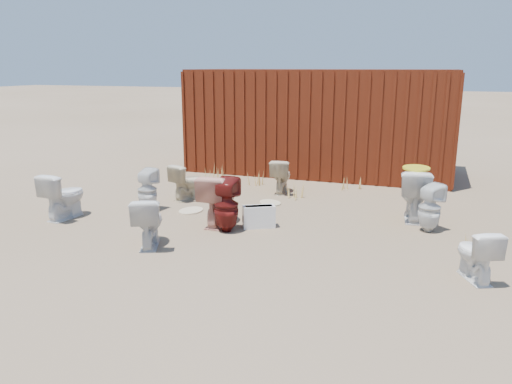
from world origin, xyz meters
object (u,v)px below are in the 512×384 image
(toilet_front_a, at_px, (64,195))
(toilet_front_e, at_px, (476,254))
(shipping_container, at_px, (320,121))
(toilet_back_e, at_px, (430,208))
(toilet_front_maroon, at_px, (226,205))
(toilet_back_a, at_px, (147,190))
(toilet_back_beige_right, at_px, (187,182))
(toilet_front_c, at_px, (148,221))
(toilet_back_yellowlid, at_px, (414,194))
(loose_tank, at_px, (259,217))
(toilet_back_beige_left, at_px, (281,176))
(toilet_front_pink, at_px, (218,199))

(toilet_front_a, distance_m, toilet_front_e, 6.29)
(shipping_container, bearing_deg, toilet_back_e, -57.03)
(toilet_front_maroon, height_order, toilet_back_a, toilet_front_maroon)
(toilet_back_beige_right, bearing_deg, toilet_front_c, 126.19)
(toilet_back_yellowlid, distance_m, loose_tank, 2.60)
(toilet_back_beige_left, bearing_deg, toilet_back_yellowlid, 150.62)
(toilet_back_yellowlid, relative_size, toilet_back_e, 1.15)
(toilet_front_c, relative_size, toilet_back_e, 0.96)
(toilet_front_pink, height_order, loose_tank, toilet_front_pink)
(toilet_front_a, height_order, loose_tank, toilet_front_a)
(shipping_container, height_order, toilet_front_pink, shipping_container)
(toilet_front_c, distance_m, toilet_front_maroon, 1.23)
(toilet_back_beige_left, relative_size, toilet_back_yellowlid, 0.80)
(toilet_front_e, height_order, toilet_back_yellowlid, toilet_back_yellowlid)
(toilet_front_maroon, relative_size, toilet_back_yellowlid, 0.97)
(toilet_back_beige_left, height_order, toilet_back_e, toilet_back_e)
(toilet_front_pink, relative_size, toilet_front_e, 1.29)
(toilet_front_maroon, bearing_deg, toilet_back_e, -161.95)
(shipping_container, distance_m, toilet_front_a, 6.20)
(toilet_front_c, height_order, toilet_front_maroon, toilet_front_maroon)
(shipping_container, distance_m, toilet_front_pink, 4.84)
(toilet_front_a, relative_size, toilet_back_a, 1.04)
(loose_tank, bearing_deg, toilet_front_a, 161.73)
(toilet_front_maroon, height_order, toilet_back_beige_right, toilet_front_maroon)
(toilet_front_maroon, relative_size, toilet_back_a, 1.12)
(toilet_front_a, distance_m, toilet_front_c, 2.15)
(toilet_back_beige_left, bearing_deg, toilet_front_e, 128.00)
(toilet_back_a, bearing_deg, toilet_back_e, -172.97)
(toilet_front_pink, distance_m, toilet_front_e, 3.84)
(toilet_front_a, xyz_separation_m, toilet_front_pink, (2.55, 0.53, 0.03))
(toilet_front_pink, bearing_deg, toilet_front_a, 9.22)
(toilet_back_beige_left, relative_size, toilet_back_beige_right, 1.00)
(toilet_back_beige_left, distance_m, toilet_back_e, 3.25)
(toilet_front_pink, height_order, toilet_back_beige_left, toilet_front_pink)
(toilet_front_c, height_order, toilet_back_beige_left, toilet_front_c)
(toilet_back_beige_right, bearing_deg, toilet_front_e, 177.09)
(toilet_front_c, bearing_deg, toilet_back_e, -175.11)
(toilet_front_maroon, bearing_deg, toilet_back_beige_right, -48.21)
(toilet_back_yellowlid, bearing_deg, loose_tank, 23.18)
(toilet_front_maroon, distance_m, toilet_back_beige_right, 2.11)
(toilet_back_a, bearing_deg, toilet_back_beige_left, -130.43)
(toilet_back_a, distance_m, toilet_back_yellowlid, 4.52)
(shipping_container, xyz_separation_m, toilet_back_yellowlid, (2.34, -3.43, -0.77))
(toilet_back_beige_left, bearing_deg, toilet_front_maroon, 80.36)
(toilet_back_beige_right, bearing_deg, loose_tank, 168.69)
(toilet_front_maroon, distance_m, toilet_back_a, 1.84)
(toilet_front_c, bearing_deg, toilet_front_e, 160.45)
(toilet_front_c, xyz_separation_m, toilet_back_beige_left, (0.86, 3.57, -0.02))
(toilet_front_c, height_order, toilet_back_e, toilet_back_e)
(toilet_back_beige_right, xyz_separation_m, toilet_back_yellowlid, (4.11, 0.06, 0.09))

